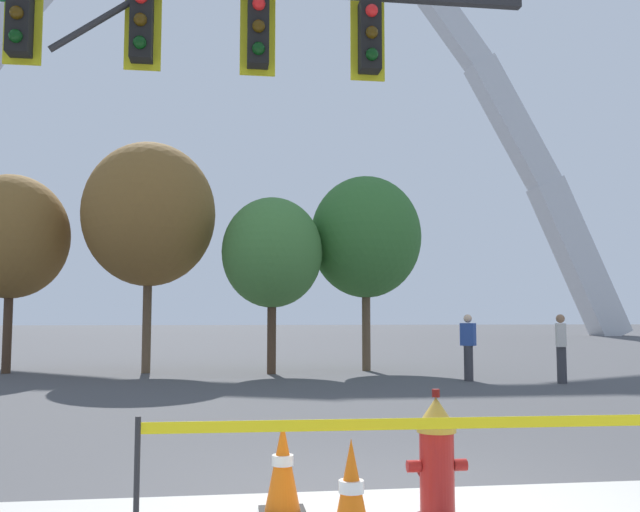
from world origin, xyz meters
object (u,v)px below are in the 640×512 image
at_px(traffic_signal_gantry, 104,75).
at_px(pedestrian_standing_center, 468,347).
at_px(fire_hydrant, 436,459).
at_px(traffic_cone_mid_sidewalk, 351,495).
at_px(monument_arch, 248,114).
at_px(pedestrian_walking_left, 561,348).
at_px(traffic_cone_by_hydrant, 283,468).

relative_size(traffic_signal_gantry, pedestrian_standing_center, 4.92).
xyz_separation_m(fire_hydrant, traffic_cone_mid_sidewalk, (-0.75, -0.52, -0.11)).
relative_size(traffic_cone_mid_sidewalk, monument_arch, 0.01).
bearing_deg(traffic_signal_gantry, pedestrian_walking_left, 37.23).
distance_m(fire_hydrant, monument_arch, 50.16).
xyz_separation_m(pedestrian_walking_left, pedestrian_standing_center, (-1.92, 0.89, 0.00)).
xyz_separation_m(traffic_cone_mid_sidewalk, pedestrian_walking_left, (6.85, 10.58, 0.46)).
height_order(fire_hydrant, traffic_cone_by_hydrant, fire_hydrant).
height_order(traffic_cone_mid_sidewalk, pedestrian_walking_left, pedestrian_walking_left).
height_order(traffic_cone_by_hydrant, pedestrian_walking_left, pedestrian_walking_left).
bearing_deg(monument_arch, traffic_cone_mid_sidewalk, -90.69).
relative_size(traffic_cone_mid_sidewalk, pedestrian_standing_center, 0.46).
bearing_deg(pedestrian_walking_left, monument_arch, 99.56).
xyz_separation_m(fire_hydrant, monument_arch, (-0.17, 47.29, 16.70)).
distance_m(traffic_cone_by_hydrant, traffic_cone_mid_sidewalk, 0.98).
bearing_deg(fire_hydrant, traffic_signal_gantry, 134.65).
bearing_deg(pedestrian_standing_center, fire_hydrant, -110.91).
distance_m(traffic_cone_by_hydrant, traffic_signal_gantry, 5.24).
bearing_deg(pedestrian_walking_left, traffic_signal_gantry, -142.77).
relative_size(fire_hydrant, pedestrian_walking_left, 0.62).
distance_m(monument_arch, pedestrian_walking_left, 41.15).
relative_size(fire_hydrant, traffic_cone_mid_sidewalk, 1.36).
bearing_deg(monument_arch, traffic_signal_gantry, -93.74).
bearing_deg(traffic_signal_gantry, pedestrian_standing_center, 47.31).
distance_m(traffic_signal_gantry, pedestrian_standing_center, 11.27).
bearing_deg(monument_arch, fire_hydrant, -89.79).
relative_size(fire_hydrant, pedestrian_standing_center, 0.62).
xyz_separation_m(fire_hydrant, traffic_cone_by_hydrant, (-1.13, 0.38, -0.11)).
xyz_separation_m(traffic_cone_by_hydrant, monument_arch, (0.96, 46.92, 16.81)).
height_order(traffic_cone_by_hydrant, traffic_cone_mid_sidewalk, same).
bearing_deg(pedestrian_walking_left, traffic_cone_mid_sidewalk, -122.90).
height_order(traffic_cone_mid_sidewalk, monument_arch, monument_arch).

